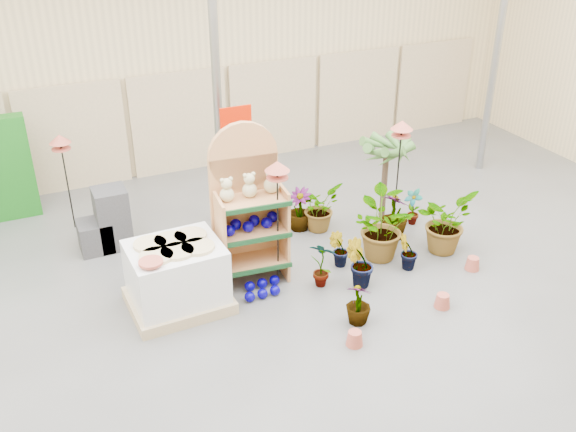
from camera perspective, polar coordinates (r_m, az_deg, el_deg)
name	(u,v)px	position (r m, az deg, el deg)	size (l,w,h in m)	color
room	(286,154)	(7.95, -0.20, 5.51)	(15.20, 12.10, 4.70)	#4E4E4D
display_shelf	(247,210)	(9.08, -3.63, 0.53)	(1.04, 0.71, 2.36)	#B57B49
teddy_bears	(251,186)	(8.81, -3.30, 2.64)	(0.87, 0.22, 0.36)	#CBBF8D
gazing_balls_shelf	(251,224)	(9.04, -3.29, -0.68)	(0.87, 0.30, 0.16)	#05007E
gazing_balls_floor	(262,288)	(9.16, -2.30, -6.45)	(0.63, 0.39, 0.15)	#05007E
pallet_stack	(177,276)	(8.81, -9.85, -5.31)	(1.36, 1.14, 0.98)	tan
charcoal_planters	(107,224)	(10.46, -15.80, -0.70)	(0.80, 0.50, 1.00)	#2C2C2D
offer_sign	(236,145)	(10.00, -4.60, 6.28)	(0.50, 0.08, 2.20)	gray
bird_table_front	(277,171)	(8.59, -0.96, 4.06)	(0.34, 0.34, 1.91)	black
bird_table_right	(402,129)	(9.93, 10.07, 7.58)	(0.34, 0.34, 2.01)	black
bird_table_back	(60,142)	(10.81, -19.60, 6.22)	(0.34, 0.34, 1.66)	black
palm	(387,147)	(10.61, 8.79, 6.06)	(0.70, 0.70, 1.60)	#443223
potted_plant_0	(322,264)	(9.17, 3.06, -4.24)	(0.39, 0.27, 0.74)	#3F6D2D
potted_plant_1	(359,264)	(9.20, 6.35, -4.25)	(0.41, 0.33, 0.75)	#3F6D2D
potted_plant_2	(378,227)	(9.86, 8.03, -0.96)	(0.95, 0.82, 1.05)	#3F6D2D
potted_plant_3	(395,215)	(10.51, 9.45, 0.05)	(0.44, 0.44, 0.79)	#3F6D2D
potted_plant_4	(413,207)	(11.02, 11.04, 0.81)	(0.33, 0.23, 0.63)	#3F6D2D
potted_plant_5	(339,250)	(9.70, 4.53, -3.00)	(0.30, 0.24, 0.55)	#3F6D2D
potted_plant_6	(319,207)	(10.64, 2.76, 0.80)	(0.72, 0.63, 0.80)	#3F6D2D
potted_plant_7	(358,303)	(8.53, 6.28, -7.72)	(0.34, 0.34, 0.60)	#3F6D2D
potted_plant_9	(408,253)	(9.73, 10.59, -3.21)	(0.32, 0.26, 0.58)	#3F6D2D
potted_plant_10	(445,222)	(10.27, 13.76, -0.48)	(0.90, 0.78, 1.00)	#3F6D2D
potted_plant_11	(299,209)	(10.63, 1.01, 0.59)	(0.41, 0.41, 0.73)	#3F6D2D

